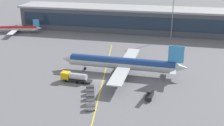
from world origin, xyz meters
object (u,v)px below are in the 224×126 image
Objects in this scene: baggage_cart_1 at (90,102)px; commuter_jet_far at (15,28)px; main_airliner at (122,63)px; baggage_cart_2 at (90,97)px; belt_loader at (150,95)px; baggage_cart_0 at (91,107)px; baggage_cart_4 at (90,88)px; fuel_tanker at (74,77)px; baggage_cart_3 at (90,92)px.

commuter_jet_far is at bearing 132.52° from baggage_cart_1.
main_airliner reaches higher than baggage_cart_2.
baggage_cart_1 is at bearing -154.39° from belt_loader.
commuter_jet_far is at bearing 142.56° from belt_loader.
belt_loader is at bearing 35.07° from baggage_cart_0.
baggage_cart_4 is 85.92m from commuter_jet_far.
fuel_tanker is 17.36m from baggage_cart_1.
baggage_cart_0 is 97.35m from commuter_jet_far.
baggage_cart_0 is at bearing -144.93° from belt_loader.
baggage_cart_3 is at bearing -174.27° from belt_loader.
baggage_cart_1 is 6.40m from baggage_cart_3.
baggage_cart_4 is at bearing 176.44° from belt_loader.
commuter_jet_far is at bearing 135.31° from baggage_cart_4.
belt_loader is 2.34× the size of baggage_cart_2.
fuel_tanker is at bearing 124.57° from baggage_cart_1.
commuter_jet_far is (-61.98, 63.48, 1.75)m from baggage_cart_3.
belt_loader is at bearing -55.82° from main_airliner.
main_airliner is at bearing 124.18° from belt_loader.
belt_loader is 18.47m from baggage_cart_1.
belt_loader reaches higher than baggage_cart_1.
baggage_cart_2 is at bearing -73.27° from baggage_cart_4.
main_airliner is 15.85× the size of baggage_cart_2.
baggage_cart_1 is at bearing 106.73° from baggage_cart_0.
belt_loader reaches higher than baggage_cart_2.
baggage_cart_3 is (-18.50, -1.86, -0.21)m from belt_loader.
fuel_tanker is 8.76m from baggage_cart_4.
belt_loader reaches higher than fuel_tanker.
main_airliner is at bearing 81.84° from baggage_cart_0.
baggage_cart_2 is 1.00× the size of baggage_cart_3.
commuter_jet_far is at bearing 134.30° from fuel_tanker.
main_airliner is at bearing 78.84° from baggage_cart_1.
baggage_cart_1 is 1.00× the size of baggage_cart_4.
baggage_cart_1 is (9.84, -14.27, -0.96)m from fuel_tanker.
main_airliner reaches higher than baggage_cart_3.
main_airliner is 1.56× the size of commuter_jet_far.
baggage_cart_0 and baggage_cart_3 have the same top height.
baggage_cart_1 is 9.60m from baggage_cart_4.
belt_loader reaches higher than baggage_cart_4.
main_airliner is 18.05m from baggage_cart_4.
commuter_jet_far reaches higher than baggage_cart_2.
baggage_cart_2 is (-5.89, -22.13, -3.16)m from main_airliner.
fuel_tanker is at bearing -143.58° from main_airliner.
belt_loader is at bearing 15.64° from baggage_cart_2.
commuter_jet_far is at bearing 133.39° from baggage_cart_2.
baggage_cart_3 is at bearing 106.73° from baggage_cart_0.
baggage_cart_1 is at bearing -73.27° from baggage_cart_3.
main_airliner is 15.85× the size of baggage_cart_0.
baggage_cart_3 is 1.00× the size of baggage_cart_4.
baggage_cart_4 is (-19.42, 1.21, -0.21)m from belt_loader.
baggage_cart_0 is at bearing -48.30° from commuter_jet_far.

